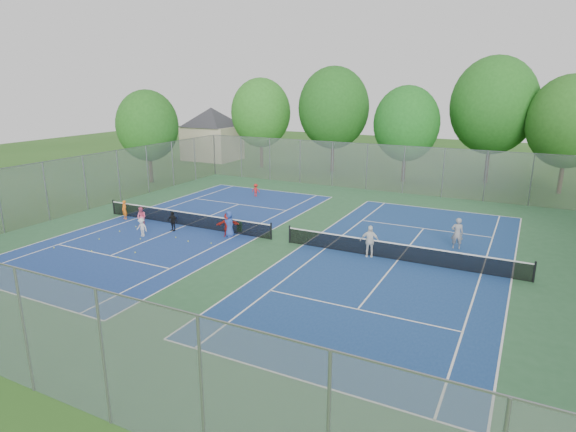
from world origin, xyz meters
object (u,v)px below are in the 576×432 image
object	(u,v)px
ball_crate	(175,218)
ball_hopper	(239,227)
net_left	(185,219)
net_right	(398,252)
instructor	(457,233)

from	to	relation	value
ball_crate	ball_hopper	bearing A→B (deg)	-2.39
ball_crate	ball_hopper	xyz separation A→B (m)	(5.34, -0.22, 0.15)
net_left	ball_crate	distance (m)	1.75
net_right	ball_hopper	size ratio (longest dim) A/B	22.45
net_left	net_right	world-z (taller)	same
ball_hopper	ball_crate	bearing A→B (deg)	177.61
net_left	net_right	bearing A→B (deg)	0.00
ball_hopper	instructor	distance (m)	12.94
ball_hopper	instructor	xyz separation A→B (m)	(12.62, 2.78, 0.62)
net_right	ball_crate	bearing A→B (deg)	177.14
net_right	ball_crate	size ratio (longest dim) A/B	40.48
instructor	net_right	bearing A→B (deg)	41.97
net_right	ball_hopper	world-z (taller)	net_right
ball_crate	ball_hopper	world-z (taller)	ball_hopper
net_left	ball_hopper	xyz separation A→B (m)	(3.81, 0.55, -0.17)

